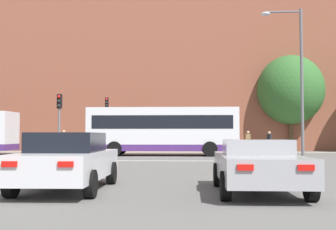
{
  "coord_description": "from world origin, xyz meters",
  "views": [
    {
      "loc": [
        0.67,
        -2.74,
        1.4
      ],
      "look_at": [
        -0.72,
        26.5,
        2.82
      ],
      "focal_mm": 45.0,
      "sensor_mm": 36.0,
      "label": 1
    }
  ],
  "objects": [
    {
      "name": "pedestrian_waiting",
      "position": [
        7.34,
        32.15,
        1.02
      ],
      "size": [
        0.42,
        0.45,
        1.73
      ],
      "rotation": [
        0.0,
        0.0,
        5.4
      ],
      "color": "#333851",
      "rests_on": "ground_plane"
    },
    {
      "name": "traffic_light_far_left",
      "position": [
        -5.99,
        31.4,
        3.01
      ],
      "size": [
        0.26,
        0.31,
        4.5
      ],
      "color": "slate",
      "rests_on": "ground_plane"
    },
    {
      "name": "car_roadster_right",
      "position": [
        2.38,
        7.68,
        0.67
      ],
      "size": [
        2.04,
        4.27,
        1.3
      ],
      "rotation": [
        0.0,
        0.0,
        -0.01
      ],
      "color": "#9E9EA3",
      "rests_on": "ground_plane"
    },
    {
      "name": "stop_line_strip",
      "position": [
        0.0,
        20.43,
        0.0
      ],
      "size": [
        9.72,
        0.3,
        0.01
      ],
      "primitive_type": "cube",
      "color": "silver",
      "rests_on": "ground_plane"
    },
    {
      "name": "bus_crossing_lead",
      "position": [
        -1.07,
        26.4,
        1.77
      ],
      "size": [
        10.29,
        2.64,
        3.3
      ],
      "rotation": [
        0.0,
        0.0,
        1.57
      ],
      "color": "silver",
      "rests_on": "ground_plane"
    },
    {
      "name": "pedestrian_walking_east",
      "position": [
        5.73,
        33.02,
        1.05
      ],
      "size": [
        0.41,
        0.26,
        1.78
      ],
      "rotation": [
        0.0,
        0.0,
        3.07
      ],
      "color": "brown",
      "rests_on": "ground_plane"
    },
    {
      "name": "brick_civic_building",
      "position": [
        -3.8,
        42.59,
        9.95
      ],
      "size": [
        40.66,
        14.97,
        25.59
      ],
      "color": "brown",
      "rests_on": "ground_plane"
    },
    {
      "name": "traffic_light_near_left",
      "position": [
        -6.5,
        20.36,
        2.51
      ],
      "size": [
        0.26,
        0.31,
        3.7
      ],
      "color": "slate",
      "rests_on": "ground_plane"
    },
    {
      "name": "pedestrian_walking_west",
      "position": [
        -9.57,
        31.51,
        1.09
      ],
      "size": [
        0.43,
        0.28,
        1.84
      ],
      "rotation": [
        0.0,
        0.0,
        6.11
      ],
      "color": "#333851",
      "rests_on": "ground_plane"
    },
    {
      "name": "street_lamp_junction",
      "position": [
        6.44,
        19.97,
        4.96
      ],
      "size": [
        2.21,
        0.36,
        8.23
      ],
      "color": "slate",
      "rests_on": "ground_plane"
    },
    {
      "name": "tree_distant",
      "position": [
        9.8,
        34.99,
        5.45
      ],
      "size": [
        5.87,
        5.87,
        8.53
      ],
      "color": "#4C3823",
      "rests_on": "ground_plane"
    },
    {
      "name": "far_pavement",
      "position": [
        0.0,
        32.33,
        0.01
      ],
      "size": [
        70.8,
        2.5,
        0.01
      ],
      "primitive_type": "cube",
      "color": "gray",
      "rests_on": "ground_plane"
    },
    {
      "name": "car_saloon_left",
      "position": [
        -2.42,
        7.95,
        0.76
      ],
      "size": [
        2.06,
        4.53,
        1.47
      ],
      "rotation": [
        0.0,
        0.0,
        0.01
      ],
      "color": "silver",
      "rests_on": "ground_plane"
    }
  ]
}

